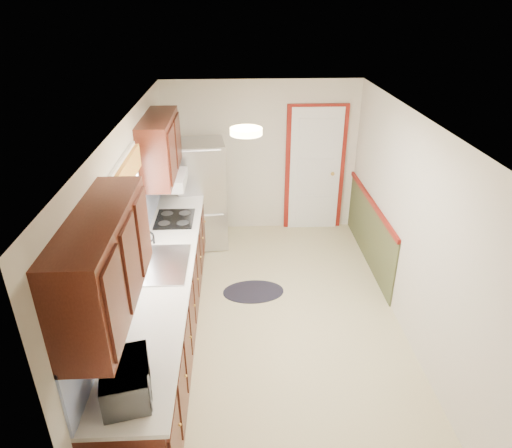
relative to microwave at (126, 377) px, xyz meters
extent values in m
cube|color=#C9BE8D|center=(1.20, 1.95, -1.10)|extent=(3.20, 5.20, 0.12)
cube|color=white|center=(1.20, 1.95, 1.30)|extent=(3.20, 5.20, 0.12)
cube|color=beige|center=(1.20, 4.45, 0.10)|extent=(3.20, 0.10, 2.40)
cube|color=beige|center=(1.20, -0.55, 0.10)|extent=(3.20, 0.10, 2.40)
cube|color=beige|center=(-0.30, 1.95, 0.10)|extent=(0.10, 5.20, 2.40)
cube|color=beige|center=(2.70, 1.95, 0.10)|extent=(0.10, 5.20, 2.40)
cube|color=#3E160E|center=(0.00, 1.65, -0.65)|extent=(0.60, 4.00, 0.90)
cube|color=silver|center=(0.01, 1.65, -0.18)|extent=(0.63, 4.00, 0.04)
cube|color=#5E85E6|center=(-0.29, 1.65, 0.11)|extent=(0.02, 4.00, 0.55)
cube|color=#3E160E|center=(-0.12, 0.35, 0.72)|extent=(0.35, 1.40, 0.75)
cube|color=#3E160E|center=(-0.12, 3.05, 0.72)|extent=(0.35, 1.20, 0.75)
cube|color=white|center=(-0.29, 1.75, 0.52)|extent=(0.02, 1.00, 0.90)
cube|color=#E05A2A|center=(-0.24, 1.75, 0.87)|extent=(0.05, 1.12, 0.24)
cube|color=#B7B7BC|center=(0.01, 1.75, -0.16)|extent=(0.52, 0.82, 0.02)
cube|color=white|center=(-0.07, 3.10, 0.27)|extent=(0.45, 0.60, 0.15)
cube|color=maroon|center=(2.05, 4.42, -0.10)|extent=(0.94, 0.05, 2.08)
cube|color=white|center=(2.05, 4.39, -0.10)|extent=(0.80, 0.04, 2.00)
cube|color=#444929|center=(2.69, 3.30, -0.65)|extent=(0.02, 2.30, 0.90)
cube|color=maroon|center=(2.67, 3.30, -0.18)|extent=(0.04, 2.30, 0.06)
cylinder|color=#FFD88C|center=(0.90, 1.75, 1.26)|extent=(0.30, 0.30, 0.06)
imported|color=white|center=(0.00, 0.00, 0.00)|extent=(0.37, 0.53, 0.33)
cube|color=#B7B7BC|center=(0.29, 3.93, -0.29)|extent=(0.74, 0.70, 1.63)
cylinder|color=black|center=(0.06, 3.57, -0.37)|extent=(0.02, 0.02, 1.14)
ellipsoid|color=black|center=(0.99, 2.55, -1.10)|extent=(0.82, 0.55, 0.01)
cube|color=black|center=(0.01, 2.84, -0.15)|extent=(0.47, 0.57, 0.02)
camera|label=1|loc=(0.80, -2.39, 2.38)|focal=32.00mm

